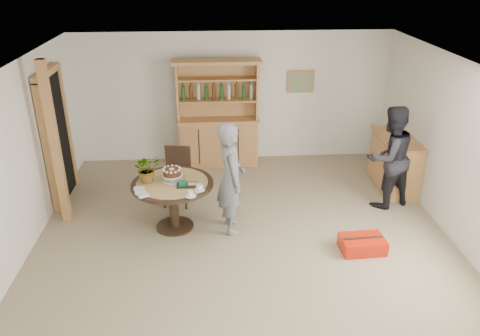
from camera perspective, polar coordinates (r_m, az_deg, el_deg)
name	(u,v)px	position (r m, az deg, el deg)	size (l,w,h in m)	color
ground	(247,259)	(6.48, 0.82, -11.01)	(7.00, 7.00, 0.00)	tan
room_shell	(248,139)	(5.65, 0.94, 3.51)	(6.04, 7.04, 2.52)	white
doorway	(56,136)	(8.12, -21.50, 3.69)	(0.13, 1.10, 2.18)	black
pine_post	(55,146)	(7.29, -21.62, 2.55)	(0.12, 0.12, 2.50)	tan
hutch	(218,130)	(9.03, -2.68, 4.66)	(1.62, 0.54, 2.04)	#B37A4C
sideboard	(394,162)	(8.57, 18.32, 0.68)	(0.54, 1.26, 0.94)	#B37A4C
dining_table	(173,192)	(6.93, -8.18, -2.87)	(1.20, 1.20, 0.76)	black
dining_chair	(177,172)	(7.70, -7.66, -0.47)	(0.48, 0.48, 0.95)	black
birthday_cake	(172,173)	(6.85, -8.29, -0.61)	(0.30, 0.30, 0.20)	white
flower_vase	(147,168)	(6.85, -11.25, -0.03)	(0.38, 0.33, 0.42)	#3F7233
gift_tray	(187,184)	(6.72, -6.52, -1.95)	(0.30, 0.20, 0.08)	black
coffee_cup_a	(199,188)	(6.57, -4.96, -2.41)	(0.15, 0.15, 0.09)	white
coffee_cup_b	(191,194)	(6.43, -6.05, -3.17)	(0.15, 0.15, 0.08)	white
napkins	(141,192)	(6.62, -11.99, -2.89)	(0.24, 0.33, 0.03)	white
teen_boy	(231,178)	(6.71, -1.11, -1.27)	(0.61, 0.40, 1.69)	slate
adult_person	(389,157)	(7.77, 17.73, 1.26)	(0.82, 0.64, 1.69)	black
red_suitcase	(362,244)	(6.81, 14.68, -8.98)	(0.62, 0.43, 0.21)	red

